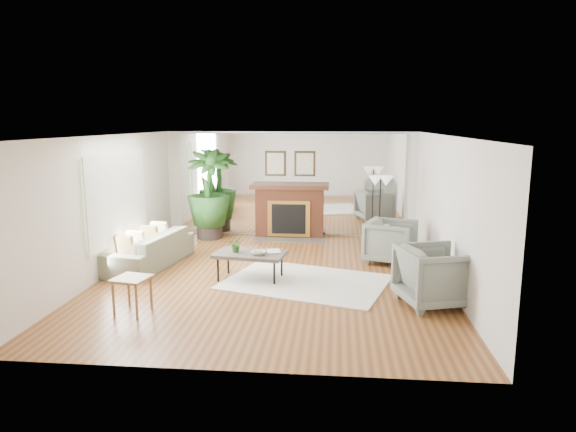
# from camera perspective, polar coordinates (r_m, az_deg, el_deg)

# --- Properties ---
(ground) EXTENTS (7.00, 7.00, 0.00)m
(ground) POSITION_cam_1_polar(r_m,az_deg,el_deg) (9.20, -1.72, -6.84)
(ground) COLOR brown
(ground) RESTS_ON ground
(wall_left) EXTENTS (0.02, 7.00, 2.50)m
(wall_left) POSITION_cam_1_polar(r_m,az_deg,el_deg) (9.75, -19.49, 1.09)
(wall_left) COLOR silver
(wall_left) RESTS_ON ground
(wall_right) EXTENTS (0.02, 7.00, 2.50)m
(wall_right) POSITION_cam_1_polar(r_m,az_deg,el_deg) (9.04, 17.39, 0.52)
(wall_right) COLOR silver
(wall_right) RESTS_ON ground
(wall_back) EXTENTS (6.00, 0.02, 2.50)m
(wall_back) POSITION_cam_1_polar(r_m,az_deg,el_deg) (12.35, 0.27, 3.55)
(wall_back) COLOR silver
(wall_back) RESTS_ON ground
(mirror_panel) EXTENTS (5.40, 0.04, 2.40)m
(mirror_panel) POSITION_cam_1_polar(r_m,az_deg,el_deg) (12.33, 0.26, 3.54)
(mirror_panel) COLOR silver
(mirror_panel) RESTS_ON wall_back
(window_panel) EXTENTS (0.04, 2.40, 1.50)m
(window_panel) POSITION_cam_1_polar(r_m,az_deg,el_deg) (10.08, -18.42, 2.02)
(window_panel) COLOR #B2E09E
(window_panel) RESTS_ON wall_left
(fireplace) EXTENTS (1.85, 0.83, 2.05)m
(fireplace) POSITION_cam_1_polar(r_m,az_deg,el_deg) (12.21, 0.17, 0.67)
(fireplace) COLOR brown
(fireplace) RESTS_ON ground
(area_rug) EXTENTS (3.11, 2.60, 0.03)m
(area_rug) POSITION_cam_1_polar(r_m,az_deg,el_deg) (8.91, 1.96, -7.34)
(area_rug) COLOR white
(area_rug) RESTS_ON ground
(coffee_table) EXTENTS (1.30, 0.87, 0.48)m
(coffee_table) POSITION_cam_1_polar(r_m,az_deg,el_deg) (9.00, -4.23, -4.33)
(coffee_table) COLOR #564E44
(coffee_table) RESTS_ON ground
(sofa) EXTENTS (1.19, 2.31, 0.64)m
(sofa) POSITION_cam_1_polar(r_m,az_deg,el_deg) (10.20, -15.15, -3.59)
(sofa) COLOR slate
(sofa) RESTS_ON ground
(armchair_back) EXTENTS (1.17, 1.15, 0.84)m
(armchair_back) POSITION_cam_1_polar(r_m,az_deg,el_deg) (10.26, 11.35, -2.79)
(armchair_back) COLOR slate
(armchair_back) RESTS_ON ground
(armchair_front) EXTENTS (1.23, 1.21, 0.91)m
(armchair_front) POSITION_cam_1_polar(r_m,az_deg,el_deg) (8.05, 16.00, -6.42)
(armchair_front) COLOR slate
(armchair_front) RESTS_ON ground
(side_table) EXTENTS (0.56, 0.56, 0.54)m
(side_table) POSITION_cam_1_polar(r_m,az_deg,el_deg) (7.76, -16.96, -7.15)
(side_table) COLOR #996A3D
(side_table) RESTS_ON ground
(potted_ficus) EXTENTS (1.27, 1.27, 2.09)m
(potted_ficus) POSITION_cam_1_polar(r_m,az_deg,el_deg) (12.18, -8.81, 2.70)
(potted_ficus) COLOR black
(potted_ficus) RESTS_ON ground
(floor_lamp) EXTENTS (0.52, 0.29, 1.59)m
(floor_lamp) POSITION_cam_1_polar(r_m,az_deg,el_deg) (11.18, 10.24, 3.22)
(floor_lamp) COLOR black
(floor_lamp) RESTS_ON ground
(tabletop_plant) EXTENTS (0.25, 0.22, 0.27)m
(tabletop_plant) POSITION_cam_1_polar(r_m,az_deg,el_deg) (9.01, -5.78, -3.18)
(tabletop_plant) COLOR #2C6525
(tabletop_plant) RESTS_ON coffee_table
(fruit_bowl) EXTENTS (0.28, 0.28, 0.06)m
(fruit_bowl) POSITION_cam_1_polar(r_m,az_deg,el_deg) (8.84, -3.34, -4.11)
(fruit_bowl) COLOR #996A3D
(fruit_bowl) RESTS_ON coffee_table
(book) EXTENTS (0.29, 0.35, 0.02)m
(book) POSITION_cam_1_polar(r_m,az_deg,el_deg) (9.00, -2.29, -3.97)
(book) COLOR #996A3D
(book) RESTS_ON coffee_table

